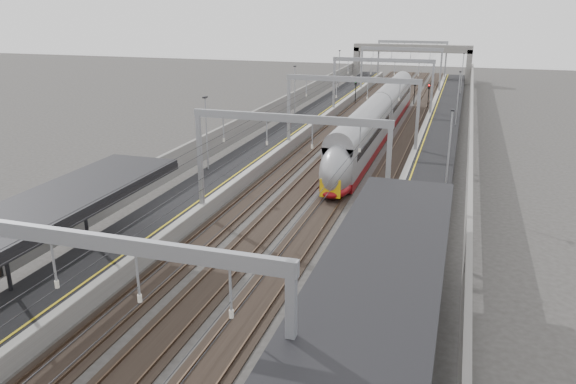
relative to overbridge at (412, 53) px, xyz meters
The scene contains 12 objects.
platform_left 55.79m from the overbridge, 98.28° to the right, with size 4.00×120.00×1.00m, color black.
platform_right 55.79m from the overbridge, 81.72° to the right, with size 4.00×120.00×1.00m, color black.
tracks 55.25m from the overbridge, 90.00° to the right, with size 11.40×140.00×0.20m.
overhead_line 48.39m from the overbridge, 90.00° to the right, with size 13.00×140.00×6.60m.
canopy_right 97.35m from the overbridge, 85.27° to the right, with size 4.40×30.00×4.24m.
overbridge is the anchor object (origin of this frame).
wall_left 56.25m from the overbridge, 101.51° to the right, with size 0.30×120.00×3.20m, color slate.
wall_right 56.25m from the overbridge, 78.49° to the right, with size 0.30×120.00×3.20m, color slate.
train 51.72m from the overbridge, 88.33° to the right, with size 2.49×45.41×3.95m.
signal_green 28.96m from the overbridge, 100.40° to the right, with size 0.32×0.32×3.48m.
signal_red_near 26.63m from the overbridge, 83.06° to the right, with size 0.32×0.32×3.48m.
signal_red_far 29.58m from the overbridge, 79.43° to the right, with size 0.32×0.32×3.48m.
Camera 1 is at (10.30, -11.02, 14.10)m, focal length 35.00 mm.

